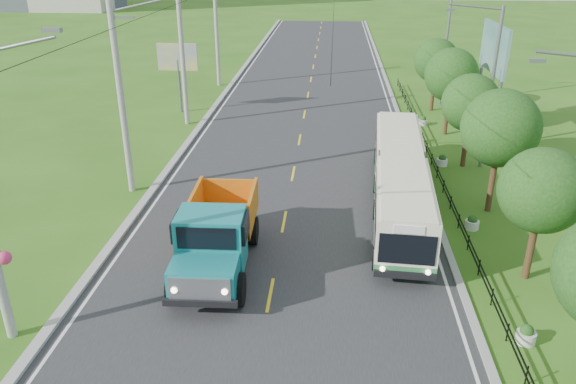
# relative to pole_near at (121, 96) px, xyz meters

# --- Properties ---
(ground) EXTENTS (240.00, 240.00, 0.00)m
(ground) POSITION_rel_pole_near_xyz_m (8.26, -9.00, -5.09)
(ground) COLOR #2D5A15
(ground) RESTS_ON ground
(road) EXTENTS (14.00, 120.00, 0.02)m
(road) POSITION_rel_pole_near_xyz_m (8.26, 11.00, -5.08)
(road) COLOR #28282B
(road) RESTS_ON ground
(curb_left) EXTENTS (0.40, 120.00, 0.15)m
(curb_left) POSITION_rel_pole_near_xyz_m (1.06, 11.00, -5.02)
(curb_left) COLOR #9E9E99
(curb_left) RESTS_ON ground
(curb_right) EXTENTS (0.30, 120.00, 0.10)m
(curb_right) POSITION_rel_pole_near_xyz_m (15.41, 11.00, -5.04)
(curb_right) COLOR #9E9E99
(curb_right) RESTS_ON ground
(edge_line_left) EXTENTS (0.12, 120.00, 0.00)m
(edge_line_left) POSITION_rel_pole_near_xyz_m (1.61, 11.00, -5.07)
(edge_line_left) COLOR silver
(edge_line_left) RESTS_ON road
(edge_line_right) EXTENTS (0.12, 120.00, 0.00)m
(edge_line_right) POSITION_rel_pole_near_xyz_m (14.91, 11.00, -5.07)
(edge_line_right) COLOR silver
(edge_line_right) RESTS_ON road
(centre_dash) EXTENTS (0.12, 2.20, 0.00)m
(centre_dash) POSITION_rel_pole_near_xyz_m (8.26, -9.00, -5.07)
(centre_dash) COLOR yellow
(centre_dash) RESTS_ON road
(railing_right) EXTENTS (0.04, 40.00, 0.60)m
(railing_right) POSITION_rel_pole_near_xyz_m (16.26, 5.00, -4.79)
(railing_right) COLOR black
(railing_right) RESTS_ON ground
(pole_near) EXTENTS (3.51, 0.32, 10.00)m
(pole_near) POSITION_rel_pole_near_xyz_m (0.00, 0.00, 0.00)
(pole_near) COLOR gray
(pole_near) RESTS_ON ground
(pole_mid) EXTENTS (3.51, 0.32, 10.00)m
(pole_mid) POSITION_rel_pole_near_xyz_m (0.00, 12.00, 0.00)
(pole_mid) COLOR gray
(pole_mid) RESTS_ON ground
(pole_far) EXTENTS (3.51, 0.32, 10.00)m
(pole_far) POSITION_rel_pole_near_xyz_m (0.00, 24.00, 0.00)
(pole_far) COLOR gray
(pole_far) RESTS_ON ground
(tree_second) EXTENTS (3.18, 3.26, 5.30)m
(tree_second) POSITION_rel_pole_near_xyz_m (18.12, -6.86, -1.57)
(tree_second) COLOR #382314
(tree_second) RESTS_ON ground
(tree_third) EXTENTS (3.60, 3.62, 6.00)m
(tree_third) POSITION_rel_pole_near_xyz_m (18.12, -0.86, -1.11)
(tree_third) COLOR #382314
(tree_third) RESTS_ON ground
(tree_fourth) EXTENTS (3.24, 3.31, 5.40)m
(tree_fourth) POSITION_rel_pole_near_xyz_m (18.12, 5.14, -1.51)
(tree_fourth) COLOR #382314
(tree_fourth) RESTS_ON ground
(tree_fifth) EXTENTS (3.48, 3.52, 5.80)m
(tree_fifth) POSITION_rel_pole_near_xyz_m (18.12, 11.14, -1.24)
(tree_fifth) COLOR #382314
(tree_fifth) RESTS_ON ground
(tree_back) EXTENTS (3.30, 3.36, 5.50)m
(tree_back) POSITION_rel_pole_near_xyz_m (18.12, 17.14, -1.44)
(tree_back) COLOR #382314
(tree_back) RESTS_ON ground
(streetlight_mid) EXTENTS (3.02, 0.20, 9.07)m
(streetlight_mid) POSITION_rel_pole_near_xyz_m (18.90, 5.00, -0.19)
(streetlight_mid) COLOR slate
(streetlight_mid) RESTS_ON ground
(streetlight_far) EXTENTS (3.02, 0.20, 9.07)m
(streetlight_far) POSITION_rel_pole_near_xyz_m (18.90, 19.00, -0.19)
(streetlight_far) COLOR slate
(streetlight_far) RESTS_ON ground
(planter_front) EXTENTS (0.64, 0.64, 0.67)m
(planter_front) POSITION_rel_pole_near_xyz_m (16.86, -11.00, -4.81)
(planter_front) COLOR silver
(planter_front) RESTS_ON ground
(planter_near) EXTENTS (0.64, 0.64, 0.67)m
(planter_near) POSITION_rel_pole_near_xyz_m (16.86, -3.00, -4.81)
(planter_near) COLOR silver
(planter_near) RESTS_ON ground
(planter_mid) EXTENTS (0.64, 0.64, 0.67)m
(planter_mid) POSITION_rel_pole_near_xyz_m (16.86, 5.00, -4.81)
(planter_mid) COLOR silver
(planter_mid) RESTS_ON ground
(planter_far) EXTENTS (0.64, 0.64, 0.67)m
(planter_far) POSITION_rel_pole_near_xyz_m (16.86, 13.00, -4.81)
(planter_far) COLOR silver
(planter_far) RESTS_ON ground
(billboard_left) EXTENTS (3.00, 0.20, 5.20)m
(billboard_left) POSITION_rel_pole_near_xyz_m (-1.24, 15.00, -1.23)
(billboard_left) COLOR slate
(billboard_left) RESTS_ON ground
(billboard_right) EXTENTS (0.24, 6.00, 7.30)m
(billboard_right) POSITION_rel_pole_near_xyz_m (20.56, 11.00, 0.25)
(billboard_right) COLOR slate
(billboard_right) RESTS_ON ground
(bus) EXTENTS (3.26, 14.49, 2.77)m
(bus) POSITION_rel_pole_near_xyz_m (13.70, -1.09, -3.43)
(bus) COLOR #307A43
(bus) RESTS_ON ground
(dump_truck) EXTENTS (2.89, 7.00, 2.91)m
(dump_truck) POSITION_rel_pole_near_xyz_m (5.98, -7.26, -3.45)
(dump_truck) COLOR #168085
(dump_truck) RESTS_ON ground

